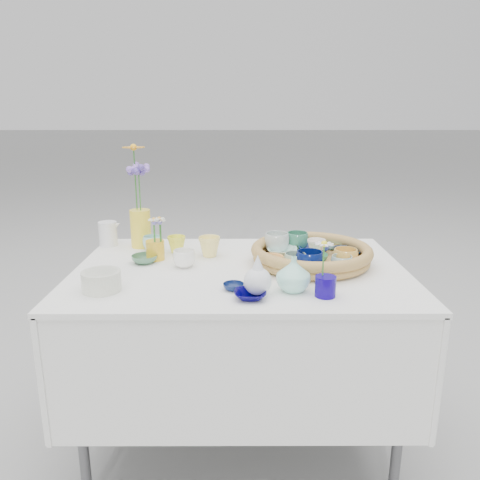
{
  "coord_description": "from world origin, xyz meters",
  "views": [
    {
      "loc": [
        -0.0,
        -1.71,
        1.34
      ],
      "look_at": [
        0.0,
        0.02,
        0.87
      ],
      "focal_mm": 35.0,
      "sensor_mm": 36.0,
      "label": 1
    }
  ],
  "objects_px": {
    "bud_vase_seafoam": "(293,274)",
    "tall_vase_yellow": "(141,228)",
    "wicker_tray": "(311,254)",
    "display_table": "(240,438)"
  },
  "relations": [
    {
      "from": "bud_vase_seafoam",
      "to": "display_table",
      "type": "bearing_deg",
      "value": 125.91
    },
    {
      "from": "bud_vase_seafoam",
      "to": "wicker_tray",
      "type": "bearing_deg",
      "value": 70.51
    },
    {
      "from": "tall_vase_yellow",
      "to": "bud_vase_seafoam",
      "type": "bearing_deg",
      "value": -41.41
    },
    {
      "from": "display_table",
      "to": "wicker_tray",
      "type": "distance_m",
      "value": 0.85
    },
    {
      "from": "display_table",
      "to": "tall_vase_yellow",
      "type": "height_order",
      "value": "tall_vase_yellow"
    },
    {
      "from": "bud_vase_seafoam",
      "to": "tall_vase_yellow",
      "type": "relative_size",
      "value": 0.71
    },
    {
      "from": "wicker_tray",
      "to": "bud_vase_seafoam",
      "type": "distance_m",
      "value": 0.31
    },
    {
      "from": "wicker_tray",
      "to": "bud_vase_seafoam",
      "type": "height_order",
      "value": "bud_vase_seafoam"
    },
    {
      "from": "display_table",
      "to": "bud_vase_seafoam",
      "type": "relative_size",
      "value": 10.57
    },
    {
      "from": "display_table",
      "to": "bud_vase_seafoam",
      "type": "bearing_deg",
      "value": -54.09
    }
  ]
}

